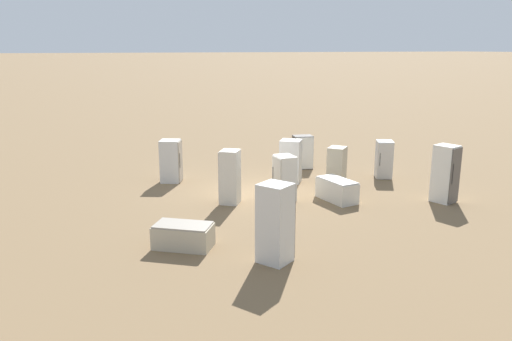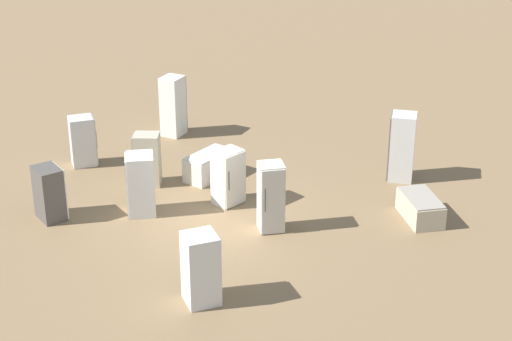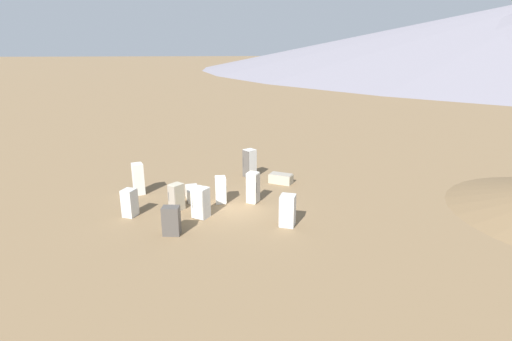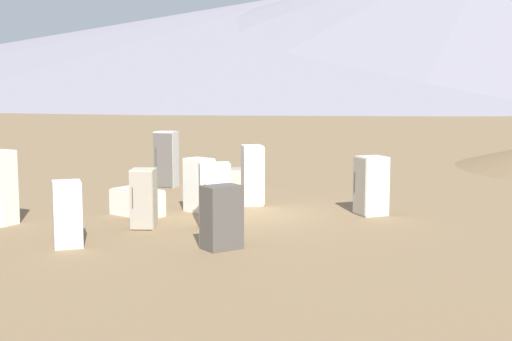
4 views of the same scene
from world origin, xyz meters
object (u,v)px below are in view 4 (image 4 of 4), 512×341
(discarded_fridge_4, at_px, (253,175))
(discarded_fridge_5, at_px, (238,177))
(discarded_fridge_7, at_px, (137,202))
(discarded_fridge_2, at_px, (166,159))
(discarded_fridge_3, at_px, (67,214))
(discarded_fridge_6, at_px, (221,217))
(discarded_fridge_8, at_px, (144,199))
(discarded_fridge_0, at_px, (215,196))
(discarded_fridge_1, at_px, (371,186))
(discarded_fridge_9, at_px, (199,185))

(discarded_fridge_4, distance_m, discarded_fridge_5, 3.93)
(discarded_fridge_4, distance_m, discarded_fridge_7, 3.63)
(discarded_fridge_2, relative_size, discarded_fridge_3, 1.32)
(discarded_fridge_6, distance_m, discarded_fridge_8, 3.06)
(discarded_fridge_4, bearing_deg, discarded_fridge_6, -17.43)
(discarded_fridge_8, bearing_deg, discarded_fridge_0, -176.89)
(discarded_fridge_4, bearing_deg, discarded_fridge_5, 177.43)
(discarded_fridge_0, height_order, discarded_fridge_6, discarded_fridge_0)
(discarded_fridge_2, bearing_deg, discarded_fridge_4, 141.83)
(discarded_fridge_1, xyz_separation_m, discarded_fridge_7, (-4.58, 4.53, -0.44))
(discarded_fridge_5, bearing_deg, discarded_fridge_1, 24.00)
(discarded_fridge_3, bearing_deg, discarded_fridge_0, 14.88)
(discarded_fridge_5, height_order, discarded_fridge_7, discarded_fridge_7)
(discarded_fridge_2, height_order, discarded_fridge_9, discarded_fridge_2)
(discarded_fridge_7, bearing_deg, discarded_fridge_8, 52.10)
(discarded_fridge_1, relative_size, discarded_fridge_7, 1.04)
(discarded_fridge_2, bearing_deg, discarded_fridge_8, 105.21)
(discarded_fridge_9, bearing_deg, discarded_fridge_3, -75.10)
(discarded_fridge_0, xyz_separation_m, discarded_fridge_1, (4.21, -1.78, -0.01))
(discarded_fridge_2, height_order, discarded_fridge_3, discarded_fridge_2)
(discarded_fridge_0, relative_size, discarded_fridge_1, 1.01)
(discarded_fridge_2, xyz_separation_m, discarded_fridge_5, (1.83, -1.70, -0.66))
(discarded_fridge_1, distance_m, discarded_fridge_2, 8.25)
(discarded_fridge_6, bearing_deg, discarded_fridge_3, 141.67)
(discarded_fridge_2, xyz_separation_m, discarded_fridge_3, (-7.27, -5.62, -0.23))
(discarded_fridge_1, bearing_deg, discarded_fridge_8, 85.80)
(discarded_fridge_3, distance_m, discarded_fridge_9, 5.03)
(discarded_fridge_6, relative_size, discarded_fridge_9, 0.93)
(discarded_fridge_2, xyz_separation_m, discarded_fridge_4, (-0.54, -4.78, -0.08))
(discarded_fridge_5, bearing_deg, discarded_fridge_9, -22.05)
(discarded_fridge_3, xyz_separation_m, discarded_fridge_7, (3.31, 1.92, -0.37))
(discarded_fridge_5, relative_size, discarded_fridge_6, 1.19)
(discarded_fridge_5, height_order, discarded_fridge_9, discarded_fridge_9)
(discarded_fridge_2, distance_m, discarded_fridge_9, 5.07)
(discarded_fridge_1, bearing_deg, discarded_fridge_4, 43.36)
(discarded_fridge_4, distance_m, discarded_fridge_9, 1.86)
(discarded_fridge_0, distance_m, discarded_fridge_3, 3.77)
(discarded_fridge_2, distance_m, discarded_fridge_3, 9.19)
(discarded_fridge_5, bearing_deg, discarded_fridge_8, -27.88)
(discarded_fridge_2, bearing_deg, discarded_fridge_6, 116.87)
(discarded_fridge_5, xyz_separation_m, discarded_fridge_8, (-6.69, -3.50, 0.43))
(discarded_fridge_3, bearing_deg, discarded_fridge_7, 57.72)
(discarded_fridge_7, bearing_deg, discarded_fridge_0, 90.72)
(discarded_fridge_8, bearing_deg, discarded_fridge_7, -73.11)
(discarded_fridge_5, height_order, discarded_fridge_8, discarded_fridge_8)
(discarded_fridge_6, xyz_separation_m, discarded_fridge_7, (1.08, 4.55, -0.34))
(discarded_fridge_2, distance_m, discarded_fridge_7, 5.46)
(discarded_fridge_1, height_order, discarded_fridge_4, discarded_fridge_4)
(discarded_fridge_6, xyz_separation_m, discarded_fridge_8, (0.18, 3.05, 0.04))
(discarded_fridge_9, bearing_deg, discarded_fridge_7, -114.22)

